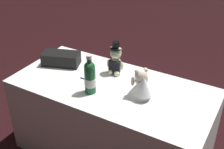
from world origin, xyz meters
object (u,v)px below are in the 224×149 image
object	(u,v)px
gift_case_black	(61,59)
signing_pen	(87,80)
champagne_bottle	(90,77)
teddy_bear_groom	(115,61)
teddy_bear_bride	(141,85)

from	to	relation	value
gift_case_black	signing_pen	bearing A→B (deg)	162.39
champagne_bottle	gift_case_black	distance (m)	0.53
teddy_bear_groom	signing_pen	size ratio (longest dim) A/B	1.93
signing_pen	champagne_bottle	bearing A→B (deg)	132.38
champagne_bottle	signing_pen	xyz separation A→B (m)	(0.12, -0.13, -0.13)
signing_pen	teddy_bear_groom	bearing A→B (deg)	-122.06
teddy_bear_bride	gift_case_black	bearing A→B (deg)	-7.18
gift_case_black	teddy_bear_bride	bearing A→B (deg)	172.82
teddy_bear_bride	champagne_bottle	world-z (taller)	champagne_bottle
teddy_bear_bride	gift_case_black	world-z (taller)	teddy_bear_bride
champagne_bottle	signing_pen	world-z (taller)	champagne_bottle
teddy_bear_bride	gift_case_black	distance (m)	0.83
signing_pen	gift_case_black	bearing A→B (deg)	-17.61
signing_pen	teddy_bear_bride	bearing A→B (deg)	-179.16
teddy_bear_bride	signing_pen	xyz separation A→B (m)	(0.47, 0.01, -0.09)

